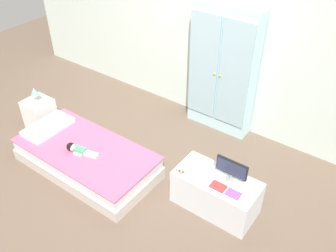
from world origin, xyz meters
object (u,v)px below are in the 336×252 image
at_px(tv_monitor, 232,169).
at_px(rocking_horse_toy, 181,168).
at_px(table_lamp, 34,92).
at_px(book_purple, 233,194).
at_px(tv_stand, 216,193).
at_px(book_red, 218,186).
at_px(doll, 77,149).
at_px(nightstand, 40,114).
at_px(wardrobe, 222,71).
at_px(bed, 87,158).

relative_size(tv_monitor, rocking_horse_toy, 2.96).
xyz_separation_m(table_lamp, tv_monitor, (2.70, 0.22, -0.00)).
bearing_deg(tv_monitor, table_lamp, -175.36).
bearing_deg(book_purple, rocking_horse_toy, -175.78).
relative_size(tv_stand, book_red, 5.63).
xyz_separation_m(doll, nightstand, (-1.06, 0.31, -0.13)).
bearing_deg(rocking_horse_toy, book_purple, 4.22).
height_order(wardrobe, book_red, wardrobe).
bearing_deg(bed, doll, -106.85).
bearing_deg(book_purple, doll, -168.51).
bearing_deg(book_red, tv_monitor, 76.12).
bearing_deg(table_lamp, book_red, 1.11).
height_order(doll, nightstand, nightstand).
bearing_deg(book_purple, nightstand, -178.95).
distance_m(tv_monitor, book_purple, 0.24).
distance_m(doll, book_red, 1.64).
relative_size(rocking_horse_toy, book_purple, 0.80).
height_order(table_lamp, book_purple, table_lamp).
relative_size(tv_stand, book_purple, 6.19).
bearing_deg(tv_monitor, book_red, -103.88).
xyz_separation_m(doll, book_red, (1.59, 0.36, 0.08)).
distance_m(wardrobe, rocking_horse_toy, 1.50).
distance_m(nightstand, book_red, 2.67).
distance_m(table_lamp, book_purple, 2.83).
bearing_deg(nightstand, book_purple, 1.05).
bearing_deg(wardrobe, table_lamp, -143.31).
distance_m(wardrobe, book_red, 1.62).
bearing_deg(table_lamp, book_purple, 1.05).
relative_size(nightstand, tv_monitor, 1.24).
relative_size(nightstand, rocking_horse_toy, 3.68).
relative_size(tv_monitor, book_red, 2.16).
bearing_deg(nightstand, bed, -11.02).
distance_m(wardrobe, book_purple, 1.70).
xyz_separation_m(bed, tv_monitor, (1.61, 0.43, 0.39)).
bearing_deg(nightstand, wardrobe, 36.69).
bearing_deg(rocking_horse_toy, tv_monitor, 25.01).
xyz_separation_m(wardrobe, tv_stand, (0.69, -1.27, -0.63)).
distance_m(table_lamp, wardrobe, 2.39).
height_order(tv_stand, book_purple, book_purple).
bearing_deg(tv_stand, nightstand, -176.76).
relative_size(doll, tv_monitor, 1.19).
bearing_deg(tv_stand, tv_monitor, 34.38).
bearing_deg(tv_stand, wardrobe, 118.68).
bearing_deg(doll, tv_monitor, 17.79).
bearing_deg(doll, table_lamp, 163.98).
height_order(nightstand, tv_monitor, tv_monitor).
height_order(nightstand, wardrobe, wardrobe).
height_order(table_lamp, rocking_horse_toy, table_lamp).
height_order(tv_stand, book_red, book_red).
bearing_deg(table_lamp, wardrobe, 36.69).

